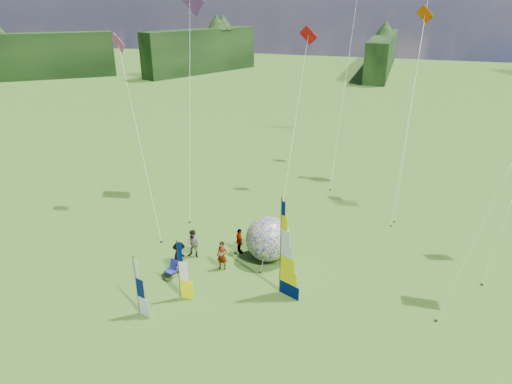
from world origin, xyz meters
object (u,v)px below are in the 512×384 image
(side_banner_left, at_px, (179,271))
(camp_chair, at_px, (171,270))
(spectator_a, at_px, (222,256))
(kite_whale, at_px, (418,58))
(side_banner_far, at_px, (137,287))
(feather_banner_main, at_px, (281,248))
(spectator_c, at_px, (180,258))
(spectator_d, at_px, (240,241))
(bol_inflatable, at_px, (269,239))
(spectator_b, at_px, (194,244))

(side_banner_left, relative_size, camp_chair, 3.14)
(spectator_a, relative_size, kite_whale, 0.08)
(camp_chair, xyz_separation_m, kite_whale, (11.78, 16.69, 9.92))
(side_banner_far, relative_size, spectator_a, 1.80)
(side_banner_left, relative_size, spectator_a, 1.88)
(feather_banner_main, distance_m, spectator_c, 6.12)
(spectator_d, bearing_deg, camp_chair, 105.02)
(camp_chair, bearing_deg, bol_inflatable, 58.39)
(feather_banner_main, xyz_separation_m, spectator_b, (-5.82, 1.81, -1.76))
(spectator_a, relative_size, spectator_d, 1.07)
(spectator_a, bearing_deg, side_banner_far, -112.81)
(spectator_d, height_order, kite_whale, kite_whale)
(kite_whale, bearing_deg, camp_chair, -149.71)
(side_banner_left, distance_m, kite_whale, 22.74)
(spectator_d, bearing_deg, spectator_a, 131.34)
(spectator_c, height_order, kite_whale, kite_whale)
(side_banner_far, xyz_separation_m, spectator_b, (0.31, 5.69, -0.68))
(side_banner_left, distance_m, spectator_a, 3.48)
(side_banner_far, distance_m, spectator_a, 5.61)
(spectator_d, bearing_deg, bol_inflatable, -132.91)
(feather_banner_main, distance_m, kite_whale, 18.75)
(camp_chair, bearing_deg, spectator_c, 93.09)
(bol_inflatable, distance_m, kite_whale, 17.48)
(feather_banner_main, bearing_deg, spectator_d, 160.86)
(spectator_c, distance_m, camp_chair, 0.84)
(side_banner_left, distance_m, spectator_c, 2.54)
(spectator_c, bearing_deg, side_banner_far, 169.98)
(spectator_b, height_order, spectator_c, spectator_c)
(spectator_b, distance_m, kite_whale, 20.67)
(bol_inflatable, bearing_deg, spectator_d, 176.20)
(bol_inflatable, height_order, spectator_d, bol_inflatable)
(kite_whale, bearing_deg, side_banner_left, -144.43)
(spectator_b, bearing_deg, kite_whale, 50.96)
(kite_whale, bearing_deg, feather_banner_main, -134.00)
(side_banner_far, xyz_separation_m, kite_whale, (11.82, 19.96, 8.87))
(feather_banner_main, xyz_separation_m, side_banner_left, (-4.77, -2.10, -1.01))
(side_banner_left, relative_size, spectator_c, 1.74)
(feather_banner_main, relative_size, spectator_a, 3.04)
(spectator_b, height_order, camp_chair, spectator_b)
(feather_banner_main, distance_m, spectator_b, 6.34)
(feather_banner_main, bearing_deg, side_banner_far, -124.06)
(feather_banner_main, height_order, spectator_a, feather_banner_main)
(feather_banner_main, distance_m, side_banner_far, 7.34)
(spectator_b, bearing_deg, side_banner_left, -75.08)
(side_banner_far, xyz_separation_m, spectator_c, (0.26, 3.97, -0.63))
(side_banner_far, distance_m, spectator_c, 4.02)
(spectator_b, xyz_separation_m, camp_chair, (-0.26, -2.42, -0.37))
(spectator_d, bearing_deg, spectator_b, 79.22)
(side_banner_left, relative_size, bol_inflatable, 1.22)
(bol_inflatable, xyz_separation_m, spectator_d, (-1.87, 0.12, -0.53))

